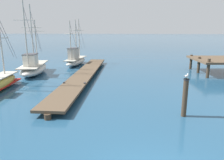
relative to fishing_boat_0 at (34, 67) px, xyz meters
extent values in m
cube|color=brown|center=(5.53, -1.15, -0.34)|extent=(2.71, 18.88, 0.16)
cylinder|color=#3D3023|center=(5.98, -10.55, -0.56)|extent=(0.36, 0.36, 0.29)
cylinder|color=#3D3023|center=(5.76, -5.85, -0.56)|extent=(0.36, 0.36, 0.29)
cylinder|color=#3D3023|center=(5.53, -1.15, -0.56)|extent=(0.36, 0.36, 0.29)
cylinder|color=#3D3023|center=(5.30, 3.55, -0.56)|extent=(0.36, 0.36, 0.29)
cylinder|color=#3D3023|center=(5.07, 8.25, -0.56)|extent=(0.36, 0.36, 0.29)
cube|color=#333338|center=(4.91, -4.95, -0.22)|extent=(0.13, 0.21, 0.08)
cube|color=#333338|center=(6.51, -4.87, -0.22)|extent=(0.13, 0.21, 0.08)
ellipsoid|color=silver|center=(-0.02, 0.11, -0.20)|extent=(3.38, 6.44, 1.01)
cube|color=#B2AD9E|center=(-0.02, 0.11, 0.27)|extent=(3.00, 5.79, 0.08)
cube|color=silver|center=(0.18, -0.79, 0.85)|extent=(1.39, 1.68, 1.10)
cube|color=#3D3D42|center=(0.18, -0.79, 1.43)|extent=(1.50, 1.81, 0.06)
cylinder|color=#B2ADA3|center=(-0.09, 0.41, 3.22)|extent=(0.11, 0.11, 5.82)
cylinder|color=#B2ADA3|center=(-0.09, 0.41, 3.92)|extent=(1.86, 0.47, 0.06)
cylinder|color=#333338|center=(-0.43, 1.94, 3.51)|extent=(0.68, 2.96, 4.31)
cylinder|color=#B2ADA3|center=(-0.39, 1.75, 2.50)|extent=(0.11, 0.11, 4.39)
cylinder|color=#B2ADA3|center=(-0.39, 1.75, 3.57)|extent=(1.86, 0.47, 0.06)
cylinder|color=#333338|center=(-0.65, 2.91, 2.72)|extent=(0.52, 2.24, 3.25)
cylinder|color=#B2ADA3|center=(0.37, -1.69, 3.27)|extent=(0.11, 0.11, 5.93)
cylinder|color=#B2ADA3|center=(0.37, -1.69, 4.57)|extent=(1.86, 0.47, 0.06)
cylinder|color=#333338|center=(0.03, -0.13, 3.57)|extent=(0.69, 3.01, 4.39)
ellipsoid|color=silver|center=(2.67, 6.00, -0.26)|extent=(1.76, 5.79, 0.88)
cube|color=#B2AD9E|center=(2.67, 6.00, 0.14)|extent=(1.56, 5.21, 0.08)
cube|color=#B7B2A8|center=(2.64, 5.14, 0.83)|extent=(0.95, 1.75, 1.31)
cube|color=#3D3D42|center=(2.64, 5.14, 1.52)|extent=(1.03, 1.89, 0.06)
cylinder|color=#B2ADA3|center=(2.68, 6.29, 2.54)|extent=(0.11, 0.11, 4.72)
cylinder|color=#B2ADA3|center=(2.68, 6.29, 3.66)|extent=(1.38, 0.12, 0.06)
cylinder|color=#333338|center=(2.74, 7.56, 2.78)|extent=(0.12, 2.46, 3.50)
cylinder|color=#B2ADA3|center=(2.74, 7.58, 2.62)|extent=(0.11, 0.11, 4.88)
cylinder|color=#B2ADA3|center=(2.74, 7.58, 3.62)|extent=(1.38, 0.12, 0.06)
cylinder|color=#333338|center=(2.79, 8.89, 2.86)|extent=(0.13, 2.54, 3.61)
cylinder|color=#B2ADA3|center=(2.60, 4.29, 2.46)|extent=(0.11, 0.11, 4.56)
cylinder|color=#B2ADA3|center=(2.60, 4.29, 3.23)|extent=(1.38, 0.12, 0.06)
cylinder|color=#333338|center=(2.65, 5.51, 2.69)|extent=(0.12, 2.37, 3.37)
cylinder|color=#333338|center=(-0.17, -4.28, 3.69)|extent=(0.41, 3.20, 4.58)
cylinder|color=#B2ADA3|center=(-0.13, -4.59, 2.66)|extent=(0.11, 0.11, 4.75)
cylinder|color=#B2ADA3|center=(-0.13, -4.59, 3.11)|extent=(1.29, 0.21, 0.06)
cylinder|color=#333338|center=(-0.29, -3.32, 2.90)|extent=(0.32, 2.46, 3.52)
cube|color=brown|center=(19.29, 2.86, 0.70)|extent=(6.45, 6.01, 0.20)
cylinder|color=#3D3023|center=(17.05, 0.30, 0.20)|extent=(0.28, 0.28, 1.82)
cylinder|color=#3D3023|center=(16.55, 4.87, 0.12)|extent=(0.28, 0.28, 1.64)
cylinder|color=#3D3023|center=(16.80, 2.59, 0.14)|extent=(0.28, 0.28, 1.69)
cylinder|color=#3D3023|center=(12.94, -9.32, 0.31)|extent=(0.26, 0.26, 2.03)
cylinder|color=#28282D|center=(12.94, -9.32, 1.29)|extent=(0.30, 0.30, 0.06)
cylinder|color=gold|center=(12.92, -9.30, 1.36)|extent=(0.01, 0.01, 0.07)
cylinder|color=gold|center=(12.96, -9.33, 1.36)|extent=(0.01, 0.01, 0.07)
ellipsoid|color=white|center=(12.94, -9.32, 1.46)|extent=(0.26, 0.30, 0.13)
ellipsoid|color=silver|center=(12.89, -9.30, 1.47)|extent=(0.17, 0.21, 0.09)
ellipsoid|color=#383838|center=(12.82, -9.39, 1.47)|extent=(0.06, 0.07, 0.04)
ellipsoid|color=silver|center=(12.97, -9.37, 1.47)|extent=(0.17, 0.21, 0.09)
ellipsoid|color=#383838|center=(12.90, -9.45, 1.47)|extent=(0.06, 0.07, 0.04)
cone|color=white|center=(12.85, -9.44, 1.46)|extent=(0.10, 0.11, 0.07)
sphere|color=white|center=(13.01, -9.23, 1.55)|extent=(0.08, 0.08, 0.08)
cone|color=gold|center=(13.04, -9.19, 1.54)|extent=(0.05, 0.05, 0.02)
camera|label=1|loc=(10.44, -20.16, 3.78)|focal=34.09mm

